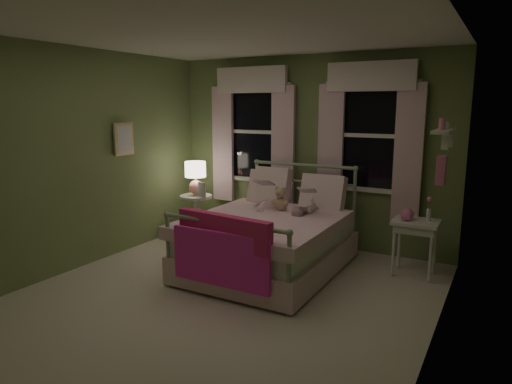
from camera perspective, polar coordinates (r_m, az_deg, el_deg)
The scene contains 18 objects.
room_shell at distance 4.50m, azimuth -3.89°, elevation 2.70°, with size 4.20×4.20×4.20m.
bed at distance 5.41m, azimuth 1.70°, elevation -5.90°, with size 1.58×2.04×1.18m.
pink_throw at distance 4.50m, azimuth -4.25°, elevation -6.31°, with size 1.10×0.21×0.71m.
child_left at distance 5.78m, azimuth 1.31°, elevation 1.15°, with size 0.29×0.19×0.79m, color #F7D1DD.
child_right at distance 5.54m, azimuth 6.42°, elevation 0.36°, with size 0.35×0.27×0.73m, color #F7D1DD.
book_left at distance 5.56m, azimuth 0.10°, elevation 0.77°, with size 0.20×0.27×0.03m, color beige.
book_right at distance 5.32m, azimuth 5.37°, elevation -0.20°, with size 0.20×0.27×0.02m, color beige.
teddy_bear at distance 5.54m, azimuth 3.09°, elevation -1.07°, with size 0.23×0.18×0.30m.
nightstand_left at distance 6.68m, azimuth -7.46°, elevation -2.36°, with size 0.46×0.46×0.65m.
table_lamp at distance 6.58m, azimuth -7.57°, elevation 2.19°, with size 0.30×0.30×0.47m.
book_nightstand at distance 6.51m, azimuth -7.22°, elevation -0.55°, with size 0.16×0.22×0.02m, color beige.
nightstand_right at distance 5.49m, azimuth 19.33°, elevation -4.39°, with size 0.50×0.40×0.64m.
pink_toy at distance 5.46m, azimuth 18.39°, elevation -2.69°, with size 0.14×0.19×0.14m.
bud_vase at distance 5.46m, azimuth 20.82°, elevation -1.97°, with size 0.06×0.06×0.28m.
window_left at distance 6.64m, azimuth -0.48°, elevation 8.15°, with size 1.34×0.13×1.96m.
window_right at distance 5.98m, azimuth 13.95°, elevation 7.53°, with size 1.34×0.13×1.96m.
wall_shelf at distance 4.48m, azimuth 22.30°, elevation 4.76°, with size 0.15×0.50×0.60m.
framed_picture at distance 6.17m, azimuth -16.19°, elevation 6.38°, with size 0.03×0.32×0.42m.
Camera 1 is at (2.43, -3.73, 1.94)m, focal length 32.00 mm.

